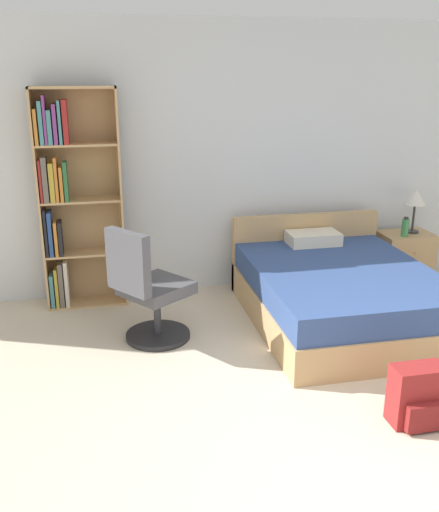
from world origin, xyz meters
TOP-DOWN VIEW (x-y plane):
  - ground_plane at (0.00, 0.00)m, footprint 14.00×14.00m
  - wall_back at (0.00, 3.23)m, footprint 9.00×0.06m
  - bookshelf at (-1.71, 3.00)m, footprint 0.74×0.27m
  - bed at (0.57, 2.15)m, footprint 1.51×1.93m
  - office_chair at (-1.11, 2.07)m, footprint 0.72×0.70m
  - nightstand at (1.66, 2.94)m, footprint 0.53×0.41m
  - table_lamp at (1.73, 2.96)m, footprint 0.22×0.22m
  - water_bottle at (1.58, 2.85)m, footprint 0.07×0.07m
  - backpack_red at (0.44, 0.57)m, footprint 0.34×0.24m

SIDE VIEW (x-z plane):
  - ground_plane at x=0.00m, z-range 0.00..0.00m
  - backpack_red at x=0.44m, z-range -0.01..0.38m
  - nightstand at x=1.66m, z-range 0.00..0.52m
  - bed at x=0.57m, z-range -0.12..0.65m
  - office_chair at x=-1.11m, z-range -0.05..0.93m
  - water_bottle at x=1.58m, z-range 0.51..0.71m
  - table_lamp at x=1.73m, z-range 0.65..1.11m
  - bookshelf at x=-1.71m, z-range 0.03..2.04m
  - wall_back at x=0.00m, z-range 0.00..2.60m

